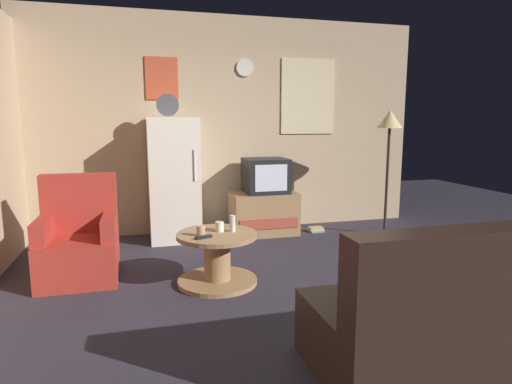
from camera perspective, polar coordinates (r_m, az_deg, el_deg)
ground_plane at (r=3.75m, az=4.50°, el=-13.55°), size 12.00×12.00×0.00m
wall_with_art at (r=5.82m, az=-3.40°, el=8.77°), size 5.20×0.12×2.79m
fridge at (r=5.38m, az=-10.78°, el=1.68°), size 0.60×0.62×1.77m
tv_stand at (r=5.64m, az=0.99°, el=-2.80°), size 0.84×0.53×0.54m
crt_tv at (r=5.56m, az=1.27°, el=2.18°), size 0.54×0.51×0.44m
standing_lamp at (r=5.70m, az=17.17°, el=7.94°), size 0.32×0.32×1.59m
coffee_table at (r=3.96m, az=-5.14°, el=-8.68°), size 0.72×0.72×0.47m
wine_glass at (r=3.92m, az=-3.11°, el=-4.17°), size 0.05×0.05×0.15m
mug_ceramic_white at (r=3.94m, az=-4.82°, el=-4.56°), size 0.08×0.08×0.09m
mug_ceramic_tan at (r=3.81m, az=-7.28°, el=-5.10°), size 0.08×0.08×0.09m
remote_control at (r=3.74m, az=-6.93°, el=-5.91°), size 0.16×0.10×0.02m
armchair at (r=4.37m, az=-22.26°, el=-6.23°), size 0.68×0.68×0.96m
couch at (r=2.91m, az=25.13°, el=-14.76°), size 1.70×0.80×0.92m
book_stack at (r=5.85m, az=7.89°, el=-4.89°), size 0.19×0.17×0.06m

